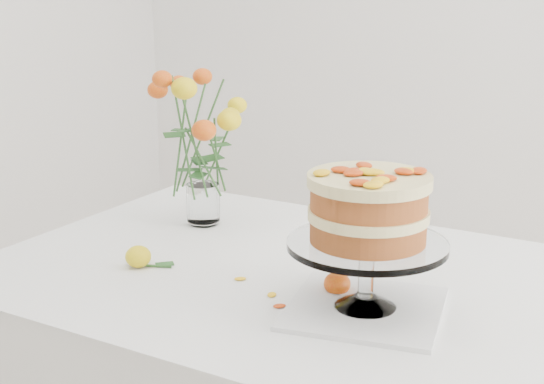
# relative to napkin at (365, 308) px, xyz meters

# --- Properties ---
(table) EXTENTS (1.43, 0.93, 0.76)m
(table) POSITION_rel_napkin_xyz_m (-0.17, 0.11, -0.09)
(table) COLOR tan
(table) RESTS_ON ground
(napkin) EXTENTS (0.34, 0.34, 0.01)m
(napkin) POSITION_rel_napkin_xyz_m (0.00, 0.00, 0.00)
(napkin) COLOR white
(napkin) RESTS_ON table
(cake_stand) EXTENTS (0.30, 0.30, 0.27)m
(cake_stand) POSITION_rel_napkin_xyz_m (0.00, 0.00, 0.19)
(cake_stand) COLOR white
(cake_stand) RESTS_ON napkin
(rose_vase) EXTENTS (0.30, 0.30, 0.43)m
(rose_vase) POSITION_rel_napkin_xyz_m (-0.58, 0.29, 0.25)
(rose_vase) COLOR white
(rose_vase) RESTS_ON table
(loose_rose_near) EXTENTS (0.10, 0.06, 0.05)m
(loose_rose_near) POSITION_rel_napkin_xyz_m (-0.52, -0.03, 0.02)
(loose_rose_near) COLOR yellow
(loose_rose_near) RESTS_ON table
(loose_rose_far) EXTENTS (0.10, 0.05, 0.05)m
(loose_rose_far) POSITION_rel_napkin_xyz_m (-0.08, 0.04, 0.02)
(loose_rose_far) COLOR red
(loose_rose_far) RESTS_ON table
(stray_petal_a) EXTENTS (0.03, 0.02, 0.00)m
(stray_petal_a) POSITION_rel_napkin_xyz_m (-0.29, 0.01, -0.00)
(stray_petal_a) COLOR yellow
(stray_petal_a) RESTS_ON table
(stray_petal_b) EXTENTS (0.03, 0.02, 0.00)m
(stray_petal_b) POSITION_rel_napkin_xyz_m (-0.19, -0.03, -0.00)
(stray_petal_b) COLOR yellow
(stray_petal_b) RESTS_ON table
(stray_petal_c) EXTENTS (0.03, 0.02, 0.00)m
(stray_petal_c) POSITION_rel_napkin_xyz_m (-0.15, -0.07, -0.00)
(stray_petal_c) COLOR yellow
(stray_petal_c) RESTS_ON table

